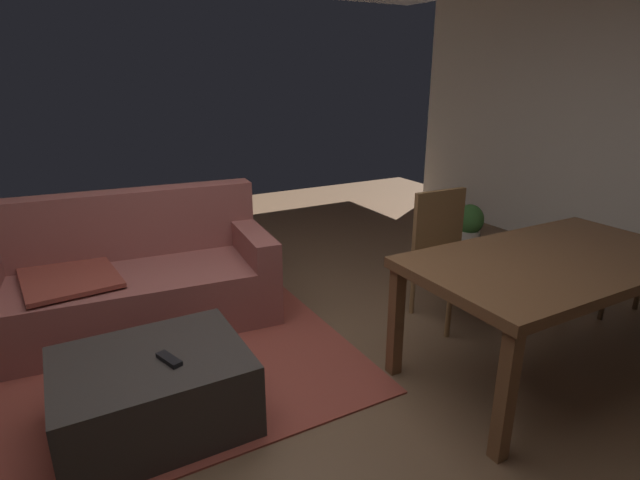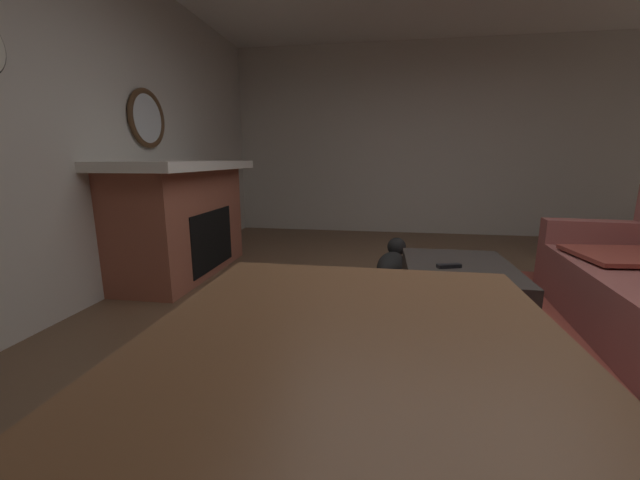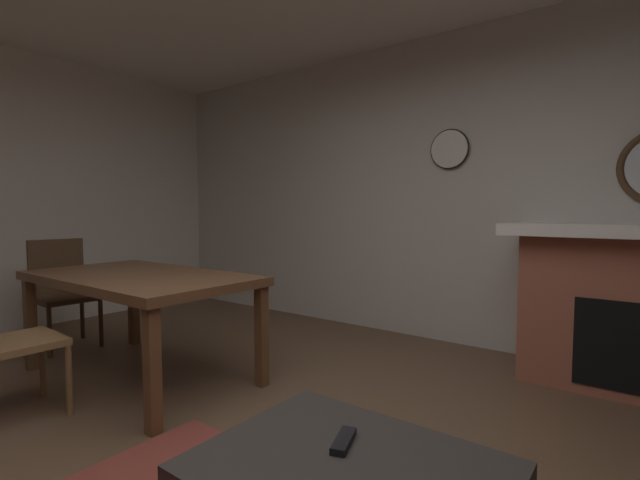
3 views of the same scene
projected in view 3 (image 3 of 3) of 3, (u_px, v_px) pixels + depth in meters
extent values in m
cube|color=beige|center=(479.00, 189.00, 3.82)|extent=(8.04, 0.12, 2.74)
cube|color=black|center=(344.00, 441.00, 1.47)|extent=(0.10, 0.17, 0.02)
cube|color=brown|center=(139.00, 278.00, 3.11)|extent=(1.70, 0.93, 0.06)
cube|color=brown|center=(152.00, 371.00, 2.33)|extent=(0.07, 0.07, 0.68)
cube|color=brown|center=(31.00, 324.00, 3.28)|extent=(0.07, 0.07, 0.68)
cube|color=brown|center=(262.00, 336.00, 2.98)|extent=(0.07, 0.07, 0.68)
cube|color=brown|center=(133.00, 306.00, 3.93)|extent=(0.07, 0.07, 0.68)
cube|color=#513823|center=(66.00, 298.00, 3.82)|extent=(0.47, 0.47, 0.04)
cube|color=#513823|center=(56.00, 266.00, 3.93)|extent=(0.07, 0.44, 0.48)
cylinder|color=#513823|center=(101.00, 323.00, 3.85)|extent=(0.04, 0.04, 0.41)
cylinder|color=#513823|center=(50.00, 333.00, 3.55)|extent=(0.04, 0.04, 0.41)
cylinder|color=#513823|center=(82.00, 316.00, 4.11)|extent=(0.04, 0.04, 0.41)
cylinder|color=#513823|center=(33.00, 324.00, 3.81)|extent=(0.04, 0.04, 0.41)
cube|color=brown|center=(15.00, 343.00, 2.51)|extent=(0.45, 0.45, 0.04)
cylinder|color=brown|center=(42.00, 365.00, 2.81)|extent=(0.04, 0.04, 0.41)
cylinder|color=brown|center=(69.00, 380.00, 2.56)|extent=(0.04, 0.04, 0.41)
cylinder|color=silver|center=(450.00, 149.00, 3.87)|extent=(0.33, 0.03, 0.33)
torus|color=black|center=(450.00, 149.00, 3.87)|extent=(0.35, 0.02, 0.35)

